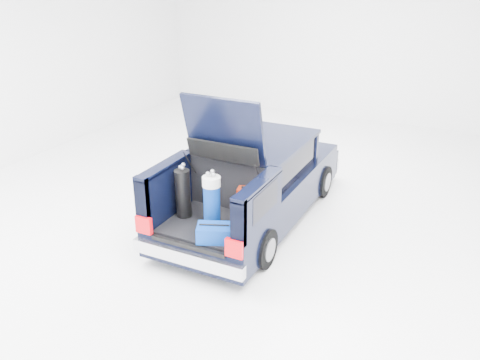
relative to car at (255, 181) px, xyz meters
The scene contains 6 objects.
ground 0.68m from the car, 90.00° to the right, with size 14.00×14.00×0.00m, color white.
car is the anchor object (origin of this frame).
red_suitcase 1.28m from the car, 70.47° to the right, with size 0.36×0.28×0.53m.
black_golf_bag 1.67m from the car, 107.80° to the right, with size 0.24×0.26×0.85m.
blue_golf_bag 1.67m from the car, 88.19° to the right, with size 0.34×0.34×0.90m.
blue_duffel 2.03m from the car, 81.70° to the right, with size 0.58×0.48×0.26m.
Camera 1 is at (3.41, -7.36, 4.25)m, focal length 38.00 mm.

